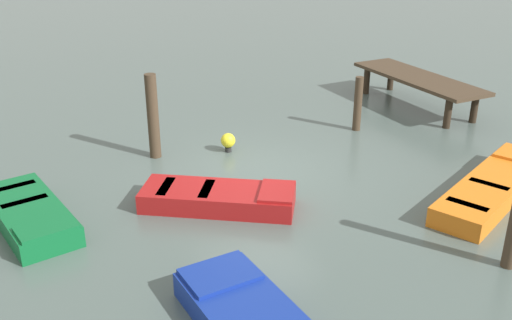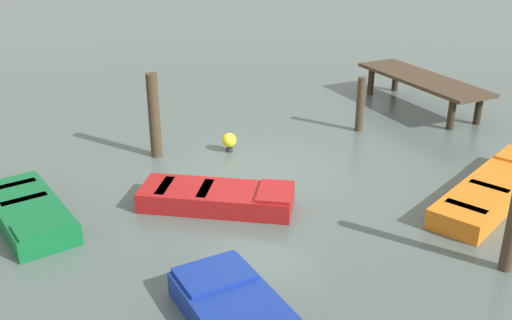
% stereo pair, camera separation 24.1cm
% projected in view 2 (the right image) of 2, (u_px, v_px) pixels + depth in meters
% --- Properties ---
extents(ground_plane, '(80.00, 80.00, 0.00)m').
position_uv_depth(ground_plane, '(256.00, 174.00, 13.17)').
color(ground_plane, '#4C5B56').
extents(dock_segment, '(4.61, 1.66, 0.95)m').
position_uv_depth(dock_segment, '(422.00, 82.00, 17.24)').
color(dock_segment, '#423323').
rests_on(dock_segment, ground_plane).
extents(rowboat_orange, '(2.38, 4.27, 0.46)m').
position_uv_depth(rowboat_orange, '(494.00, 188.00, 12.01)').
color(rowboat_orange, orange).
rests_on(rowboat_orange, ground_plane).
extents(rowboat_red, '(2.73, 3.07, 0.46)m').
position_uv_depth(rowboat_red, '(218.00, 197.00, 11.65)').
color(rowboat_red, maroon).
rests_on(rowboat_red, ground_plane).
extents(rowboat_green, '(2.95, 1.39, 0.46)m').
position_uv_depth(rowboat_green, '(29.00, 212.00, 11.07)').
color(rowboat_green, '#0F602D').
rests_on(rowboat_green, ground_plane).
extents(mooring_piling_near_left, '(0.22, 0.22, 1.48)m').
position_uv_depth(mooring_piling_near_left, '(360.00, 104.00, 15.47)').
color(mooring_piling_near_left, '#423323').
rests_on(mooring_piling_near_left, ground_plane).
extents(mooring_piling_mid_right, '(0.27, 0.27, 2.06)m').
position_uv_depth(mooring_piling_mid_right, '(154.00, 116.00, 13.74)').
color(mooring_piling_mid_right, '#423323').
rests_on(mooring_piling_mid_right, ground_plane).
extents(marker_buoy, '(0.36, 0.36, 0.48)m').
position_uv_depth(marker_buoy, '(229.00, 141.00, 14.29)').
color(marker_buoy, '#262626').
rests_on(marker_buoy, ground_plane).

